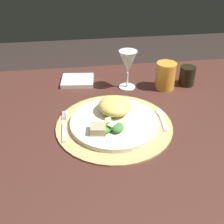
% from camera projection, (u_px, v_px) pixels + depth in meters
% --- Properties ---
extents(dining_table, '(1.27, 0.88, 0.74)m').
position_uv_depth(dining_table, '(115.00, 160.00, 1.01)').
color(dining_table, '#45241D').
rests_on(dining_table, ground).
extents(placemat, '(0.37, 0.37, 0.01)m').
position_uv_depth(placemat, '(114.00, 125.00, 0.89)').
color(placemat, tan).
rests_on(placemat, dining_table).
extents(dinner_plate, '(0.28, 0.28, 0.02)m').
position_uv_depth(dinner_plate, '(114.00, 122.00, 0.88)').
color(dinner_plate, silver).
rests_on(dinner_plate, placemat).
extents(pasta_serving, '(0.12, 0.13, 0.05)m').
position_uv_depth(pasta_serving, '(115.00, 106.00, 0.90)').
color(pasta_serving, '#EBCD62').
rests_on(pasta_serving, dinner_plate).
extents(salad_greens, '(0.08, 0.07, 0.02)m').
position_uv_depth(salad_greens, '(112.00, 127.00, 0.83)').
color(salad_greens, '#38772D').
rests_on(salad_greens, dinner_plate).
extents(bread_piece, '(0.05, 0.05, 0.02)m').
position_uv_depth(bread_piece, '(98.00, 129.00, 0.82)').
color(bread_piece, tan).
rests_on(bread_piece, dinner_plate).
extents(fork, '(0.01, 0.16, 0.00)m').
position_uv_depth(fork, '(64.00, 127.00, 0.87)').
color(fork, silver).
rests_on(fork, placemat).
extents(spoon, '(0.03, 0.13, 0.01)m').
position_uv_depth(spoon, '(161.00, 116.00, 0.92)').
color(spoon, silver).
rests_on(spoon, placemat).
extents(napkin, '(0.14, 0.12, 0.02)m').
position_uv_depth(napkin, '(78.00, 81.00, 1.13)').
color(napkin, white).
rests_on(napkin, dining_table).
extents(wine_glass, '(0.07, 0.07, 0.15)m').
position_uv_depth(wine_glass, '(128.00, 63.00, 1.05)').
color(wine_glass, silver).
rests_on(wine_glass, dining_table).
extents(amber_tumbler, '(0.08, 0.08, 0.10)m').
position_uv_depth(amber_tumbler, '(165.00, 76.00, 1.07)').
color(amber_tumbler, orange).
rests_on(amber_tumbler, dining_table).
extents(dark_tumbler, '(0.06, 0.06, 0.08)m').
position_uv_depth(dark_tumbler, '(187.00, 76.00, 1.10)').
color(dark_tumbler, black).
rests_on(dark_tumbler, dining_table).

